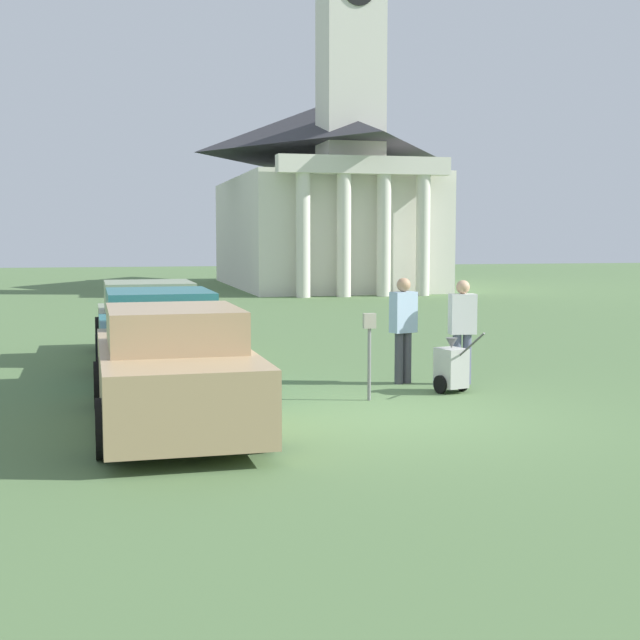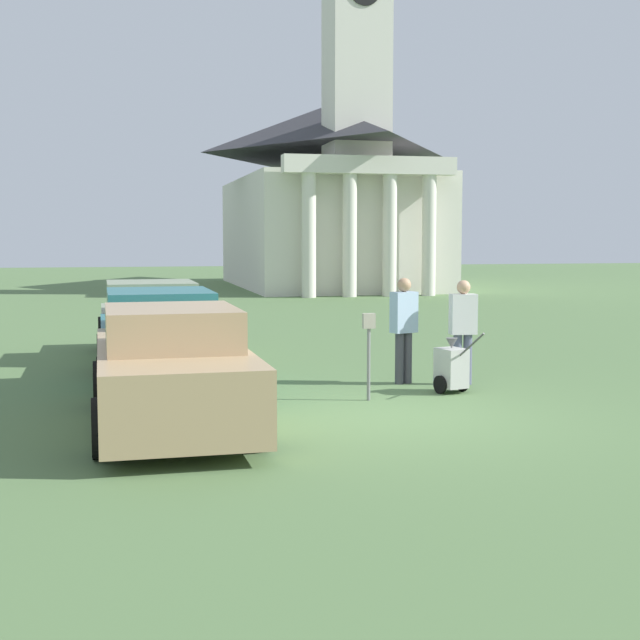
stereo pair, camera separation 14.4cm
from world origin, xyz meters
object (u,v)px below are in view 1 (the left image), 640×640
at_px(parking_meter, 369,339).
at_px(person_worker, 403,323).
at_px(parked_car_sage, 149,323).
at_px(equipment_cart, 451,367).
at_px(person_supervisor, 462,325).
at_px(church, 323,184).
at_px(parked_car_tan, 173,371).
at_px(parked_car_teal, 159,343).

relative_size(parking_meter, person_worker, 0.74).
bearing_deg(parked_car_sage, equipment_cart, -49.62).
xyz_separation_m(parked_car_sage, person_supervisor, (4.78, -4.24, 0.26)).
bearing_deg(church, parked_car_sage, -111.49).
distance_m(equipment_cart, church, 28.98).
xyz_separation_m(parking_meter, person_supervisor, (1.87, 1.01, 0.06)).
bearing_deg(parking_meter, equipment_cart, 13.35).
bearing_deg(person_worker, person_supervisor, 142.08).
bearing_deg(parking_meter, church, 77.63).
relative_size(parked_car_tan, church, 0.24).
relative_size(equipment_cart, church, 0.05).
distance_m(parking_meter, person_supervisor, 2.12).
bearing_deg(parking_meter, person_worker, 53.55).
bearing_deg(person_worker, parked_car_tan, 13.28).
bearing_deg(parking_meter, person_supervisor, 28.39).
height_order(person_worker, person_supervisor, person_worker).
relative_size(parked_car_teal, parked_car_sage, 1.04).
distance_m(parked_car_sage, church, 25.39).
relative_size(parked_car_sage, person_supervisor, 2.76).
bearing_deg(equipment_cart, parked_car_teal, 144.97).
bearing_deg(person_worker, church, -120.48).
xyz_separation_m(parked_car_teal, equipment_cart, (4.33, -1.48, -0.33)).
bearing_deg(person_worker, parked_car_sage, -64.93).
xyz_separation_m(parked_car_teal, parked_car_sage, (0.00, 3.44, -0.02)).
relative_size(parking_meter, equipment_cart, 1.28).
bearing_deg(person_supervisor, parked_car_teal, -5.38).
bearing_deg(church, person_worker, -101.00).
relative_size(parked_car_tan, parking_meter, 3.70).
height_order(parked_car_teal, parking_meter, parked_car_teal).
distance_m(parked_car_teal, parking_meter, 3.44).
height_order(parked_car_tan, equipment_cart, parked_car_tan).
distance_m(parked_car_sage, person_supervisor, 6.40).
xyz_separation_m(parked_car_teal, person_supervisor, (4.78, -0.80, 0.24)).
height_order(parked_car_tan, church, church).
bearing_deg(person_supervisor, equipment_cart, 60.30).
bearing_deg(equipment_cart, church, 64.07).
bearing_deg(parked_car_tan, parked_car_sage, 89.01).
bearing_deg(parked_car_tan, parked_car_teal, 89.00).
relative_size(parked_car_tan, parked_car_sage, 1.01).
xyz_separation_m(parking_meter, church, (6.26, 28.56, 3.95)).
distance_m(person_worker, equipment_cart, 1.23).
bearing_deg(parking_meter, parked_car_tan, -157.81).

